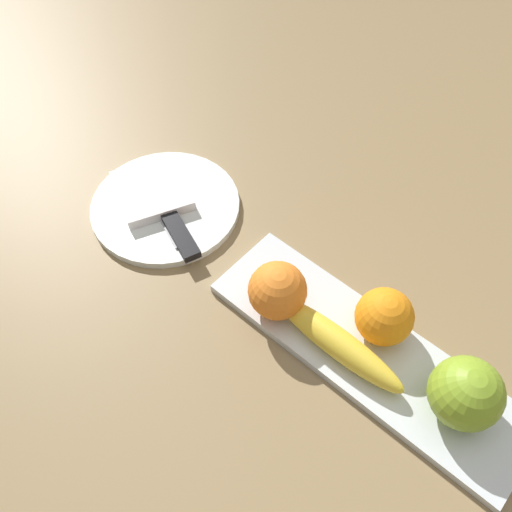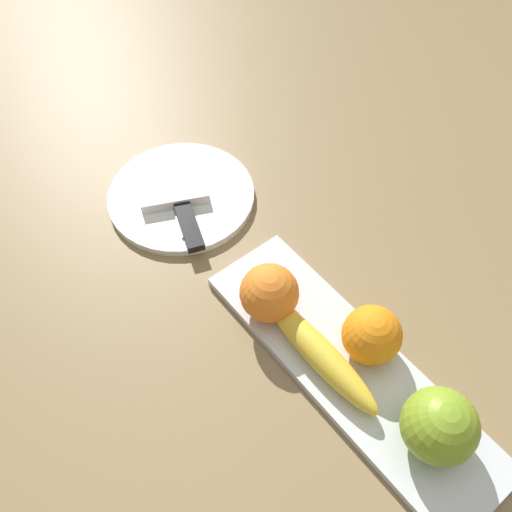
# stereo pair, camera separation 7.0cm
# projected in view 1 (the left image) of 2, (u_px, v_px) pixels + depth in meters

# --- Properties ---
(ground_plane) EXTENTS (2.40, 2.40, 0.00)m
(ground_plane) POSITION_uv_depth(u_px,v_px,m) (378.00, 376.00, 0.65)
(ground_plane) COLOR olive
(fruit_tray) EXTENTS (0.41, 0.12, 0.01)m
(fruit_tray) POSITION_uv_depth(u_px,v_px,m) (365.00, 352.00, 0.66)
(fruit_tray) COLOR silver
(fruit_tray) RESTS_ON ground_plane
(apple) EXTENTS (0.08, 0.08, 0.08)m
(apple) POSITION_uv_depth(u_px,v_px,m) (466.00, 393.00, 0.58)
(apple) COLOR #82A828
(apple) RESTS_ON fruit_tray
(banana) EXTENTS (0.19, 0.04, 0.04)m
(banana) POSITION_uv_depth(u_px,v_px,m) (338.00, 343.00, 0.64)
(banana) COLOR yellow
(banana) RESTS_ON fruit_tray
(orange_near_apple) EXTENTS (0.07, 0.07, 0.07)m
(orange_near_apple) POSITION_uv_depth(u_px,v_px,m) (277.00, 291.00, 0.66)
(orange_near_apple) COLOR orange
(orange_near_apple) RESTS_ON fruit_tray
(orange_near_banana) EXTENTS (0.07, 0.07, 0.07)m
(orange_near_banana) POSITION_uv_depth(u_px,v_px,m) (384.00, 317.00, 0.64)
(orange_near_banana) COLOR orange
(orange_near_banana) RESTS_ON fruit_tray
(dinner_plate) EXTENTS (0.22, 0.22, 0.01)m
(dinner_plate) POSITION_uv_depth(u_px,v_px,m) (166.00, 206.00, 0.80)
(dinner_plate) COLOR white
(dinner_plate) RESTS_ON ground_plane
(folded_napkin) EXTENTS (0.14, 0.14, 0.02)m
(folded_napkin) POSITION_uv_depth(u_px,v_px,m) (152.00, 191.00, 0.80)
(folded_napkin) COLOR white
(folded_napkin) RESTS_ON dinner_plate
(knife) EXTENTS (0.18, 0.08, 0.01)m
(knife) POSITION_uv_depth(u_px,v_px,m) (176.00, 228.00, 0.77)
(knife) COLOR silver
(knife) RESTS_ON dinner_plate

